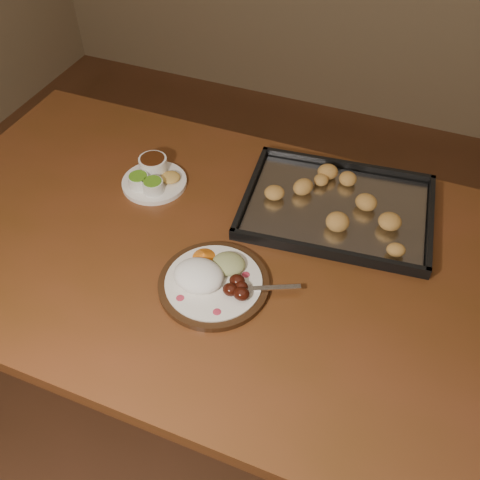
% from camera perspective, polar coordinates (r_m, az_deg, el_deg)
% --- Properties ---
extents(ground, '(4.00, 4.00, 0.00)m').
position_cam_1_polar(ground, '(1.81, 3.43, -21.93)').
color(ground, brown).
rests_on(ground, ground).
extents(dining_table, '(1.50, 0.90, 0.75)m').
position_cam_1_polar(dining_table, '(1.36, -3.49, -3.14)').
color(dining_table, brown).
rests_on(dining_table, ground).
extents(dinner_plate, '(0.31, 0.25, 0.06)m').
position_cam_1_polar(dinner_plate, '(1.19, -3.04, -4.19)').
color(dinner_plate, black).
rests_on(dinner_plate, dining_table).
extents(condiment_saucer, '(0.17, 0.17, 0.06)m').
position_cam_1_polar(condiment_saucer, '(1.45, -9.26, 6.64)').
color(condiment_saucer, white).
rests_on(condiment_saucer, dining_table).
extents(baking_tray, '(0.50, 0.39, 0.05)m').
position_cam_1_polar(baking_tray, '(1.38, 10.33, 3.54)').
color(baking_tray, black).
rests_on(baking_tray, dining_table).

